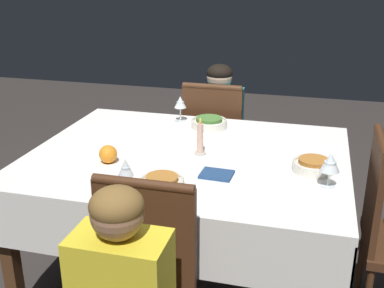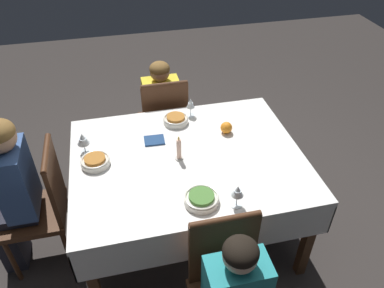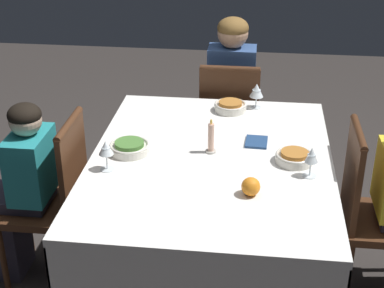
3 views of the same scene
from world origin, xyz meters
name	(u,v)px [view 2 (image 2 of 3)]	position (x,y,z in m)	size (l,w,h in m)	color
ground_plane	(188,231)	(0.00, 0.00, 0.00)	(8.00, 8.00, 0.00)	#332D2B
dining_table	(188,166)	(0.00, 0.00, 0.66)	(1.48, 1.16, 0.74)	white
chair_east	(43,204)	(0.95, -0.04, 0.50)	(0.40, 0.40, 0.92)	#472816
chair_south	(164,121)	(0.03, -0.79, 0.50)	(0.40, 0.40, 0.92)	#472816
chair_north	(228,286)	(-0.04, 0.79, 0.50)	(0.40, 0.40, 0.92)	#472816
person_adult_denim	(11,190)	(1.10, -0.04, 0.65)	(0.34, 0.30, 1.15)	#282833
person_child_yellow	(161,106)	(0.03, -0.96, 0.54)	(0.30, 0.33, 0.98)	#383342
bowl_east	(95,161)	(0.58, -0.06, 0.77)	(0.18, 0.18, 0.06)	silver
wine_glass_east	(83,139)	(0.64, -0.20, 0.84)	(0.08, 0.08, 0.15)	white
bowl_south	(175,119)	(0.00, -0.39, 0.77)	(0.18, 0.18, 0.06)	silver
wine_glass_south	(191,104)	(-0.12, -0.46, 0.84)	(0.06, 0.06, 0.14)	white
bowl_north	(201,199)	(0.01, 0.40, 0.77)	(0.20, 0.20, 0.06)	silver
wine_glass_north	(238,192)	(-0.17, 0.47, 0.85)	(0.07, 0.07, 0.15)	white
candle_centerpiece	(179,150)	(0.06, 0.01, 0.81)	(0.05, 0.05, 0.18)	beige
orange_fruit	(226,128)	(-0.32, -0.20, 0.78)	(0.08, 0.08, 0.08)	orange
napkin_red_folded	(154,140)	(0.18, -0.21, 0.75)	(0.14, 0.11, 0.01)	navy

